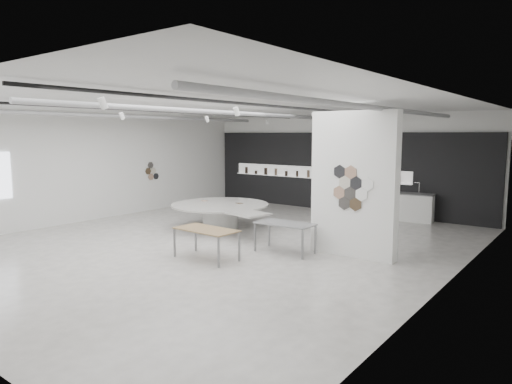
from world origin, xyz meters
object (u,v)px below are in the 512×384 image
Objects in this scene: partition_column at (354,185)px; sample_table_wood at (206,231)px; display_island at (221,212)px; sample_table_stone at (285,226)px; kitchen_counter at (408,207)px.

sample_table_wood is (-2.70, -2.44, -1.11)m from partition_column.
partition_column is 0.85× the size of display_island.
sample_table_stone is (1.18, 1.68, 0.01)m from sample_table_wood.
partition_column is at bearing 26.41° from sample_table_stone.
partition_column is at bearing 42.12° from sample_table_wood.
kitchen_counter is (-0.50, 5.51, -1.31)m from partition_column.
kitchen_counter is at bearing 95.19° from partition_column.
partition_column is 2.23× the size of sample_table_wood.
sample_table_wood is at bearing -137.88° from partition_column.
partition_column reaches higher than sample_table_wood.
kitchen_counter reaches higher than sample_table_stone.
display_island is 3.57m from sample_table_stone.
display_island is at bearing -138.27° from kitchen_counter.
display_island is at bearing 173.97° from partition_column.
sample_table_wood is 0.90× the size of kitchen_counter.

